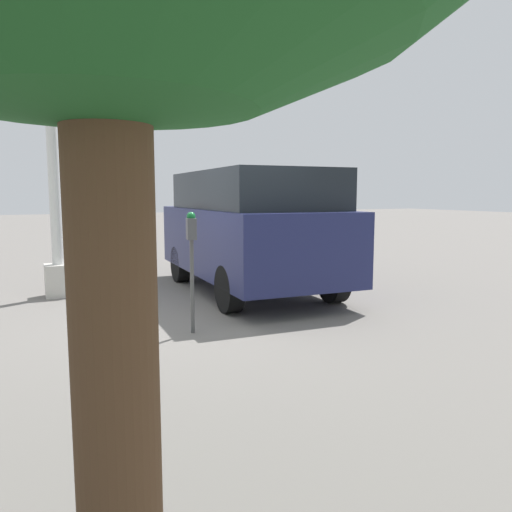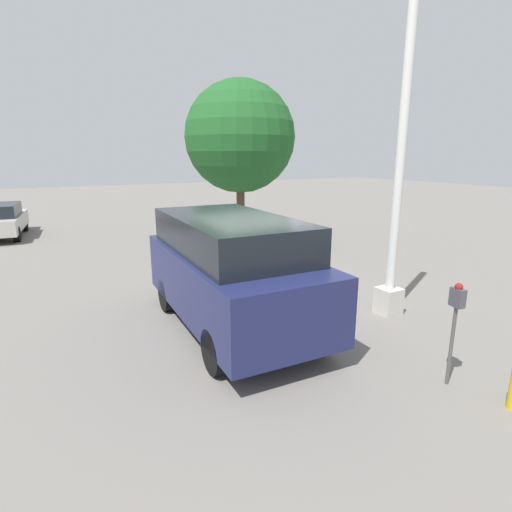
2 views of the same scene
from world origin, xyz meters
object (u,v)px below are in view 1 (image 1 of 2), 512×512
parked_van (250,227)px  lamp_post (53,164)px  parking_meter_far (112,222)px  fire_hydrant (96,253)px  parking_meter_near (192,244)px

parked_van → lamp_post: bearing=75.1°
parking_meter_far → fire_hydrant: bearing=27.8°
parking_meter_near → fire_hydrant: bearing=13.5°
lamp_post → parked_van: (-0.95, -3.12, -1.07)m
lamp_post → parking_meter_near: bearing=-156.3°
parking_meter_far → parked_van: bearing=-140.3°
lamp_post → fire_hydrant: lamp_post is taller
parking_meter_near → parked_van: 2.78m
parking_meter_far → lamp_post: bearing=161.7°
parking_meter_near → parking_meter_far: (5.44, 0.09, 0.00)m
parking_meter_far → lamp_post: (-2.33, 1.28, 1.10)m
parked_van → fire_hydrant: size_ratio=6.52×
parking_meter_near → fire_hydrant: (6.25, 0.34, -0.76)m
lamp_post → parked_van: lamp_post is taller
lamp_post → fire_hydrant: bearing=-18.0°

